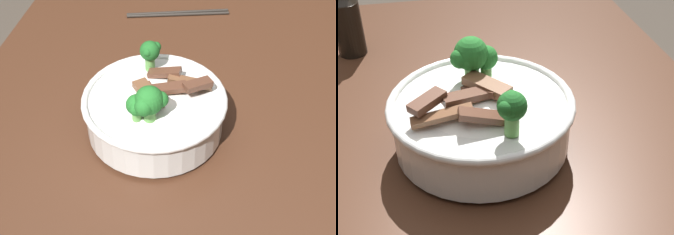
# 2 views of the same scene
# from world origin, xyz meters

# --- Properties ---
(dining_table) EXTENTS (1.37, 0.93, 0.83)m
(dining_table) POSITION_xyz_m (0.00, 0.00, 0.70)
(dining_table) COLOR #472819
(dining_table) RESTS_ON ground
(rice_bowl) EXTENTS (0.25, 0.25, 0.14)m
(rice_bowl) POSITION_xyz_m (0.13, -0.08, 0.88)
(rice_bowl) COLOR white
(rice_bowl) RESTS_ON dining_table
(chopsticks_pair) EXTENTS (0.08, 0.23, 0.01)m
(chopsticks_pair) POSITION_xyz_m (-0.25, -0.11, 0.83)
(chopsticks_pair) COLOR #28231E
(chopsticks_pair) RESTS_ON dining_table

